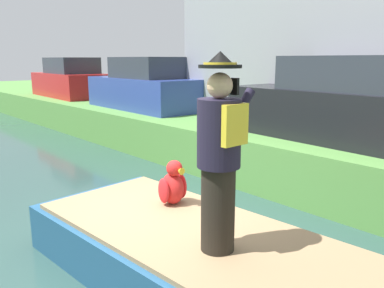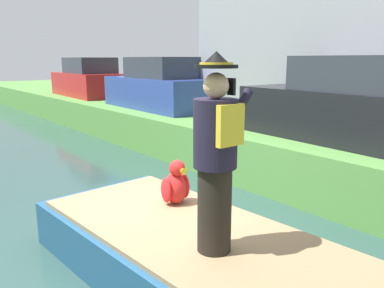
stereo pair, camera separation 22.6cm
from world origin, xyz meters
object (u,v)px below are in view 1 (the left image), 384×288
at_px(boat, 197,257).
at_px(person_pirate, 220,155).
at_px(parrot_plush, 173,185).
at_px(parked_car_blue, 146,87).
at_px(parked_car_red, 70,80).
at_px(parked_car_dark, 340,105).

height_order(boat, person_pirate, person_pirate).
bearing_deg(parrot_plush, person_pirate, -109.59).
bearing_deg(parked_car_blue, parked_car_red, 90.00).
relative_size(parked_car_dark, parked_car_blue, 1.01).
relative_size(person_pirate, parrot_plush, 3.25).
bearing_deg(parked_car_red, boat, -109.16).
bearing_deg(parked_car_dark, person_pirate, -165.72).
xyz_separation_m(person_pirate, parked_car_dark, (4.25, 1.08, 0.04)).
xyz_separation_m(parked_car_dark, parked_car_red, (0.00, 11.22, 0.00)).
relative_size(boat, parked_car_red, 1.06).
height_order(parrot_plush, parked_car_red, parked_car_red).
xyz_separation_m(parked_car_blue, parked_car_red, (0.00, 5.10, 0.00)).
bearing_deg(person_pirate, parked_car_dark, 24.82).
height_order(parked_car_dark, parked_car_red, same).
bearing_deg(parked_car_red, parked_car_blue, -90.00).
distance_m(parked_car_blue, parked_car_red, 5.10).
relative_size(boat, parked_car_dark, 1.06).
distance_m(parrot_plush, parked_car_red, 11.74).
distance_m(boat, person_pirate, 1.32).
bearing_deg(boat, person_pirate, -105.88).
xyz_separation_m(person_pirate, parked_car_blue, (4.25, 7.20, 0.04)).
bearing_deg(parked_car_dark, parked_car_red, 90.00).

